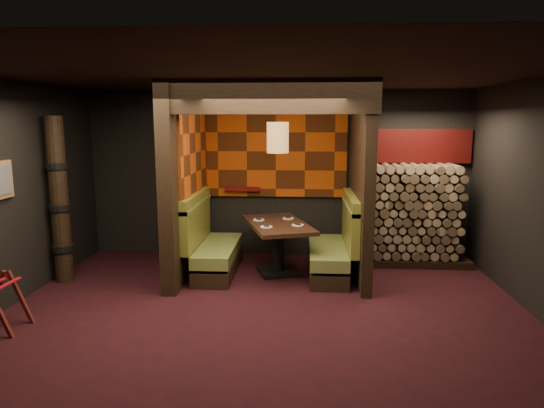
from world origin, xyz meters
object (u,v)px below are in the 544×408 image
at_px(firewood_stack, 416,215).
at_px(dining_table, 278,238).
at_px(booth_bench_left, 212,247).
at_px(booth_bench_right, 335,249).
at_px(pendant_lamp, 278,137).
at_px(totem_column, 59,202).

bearing_deg(firewood_stack, dining_table, -162.58).
distance_m(booth_bench_left, booth_bench_right, 1.89).
distance_m(booth_bench_right, pendant_lamp, 1.90).
bearing_deg(booth_bench_left, dining_table, 0.18).
height_order(pendant_lamp, firewood_stack, pendant_lamp).
xyz_separation_m(booth_bench_right, totem_column, (-3.98, -0.55, 0.79)).
xyz_separation_m(dining_table, firewood_stack, (2.22, 0.70, 0.25)).
height_order(booth_bench_left, pendant_lamp, pendant_lamp).
bearing_deg(booth_bench_right, pendant_lamp, -176.91).
height_order(booth_bench_right, pendant_lamp, pendant_lamp).
bearing_deg(booth_bench_right, firewood_stack, 27.35).
height_order(booth_bench_right, totem_column, totem_column).
xyz_separation_m(dining_table, pendant_lamp, (0.00, -0.05, 1.52)).
bearing_deg(totem_column, pendant_lamp, 9.18).
relative_size(booth_bench_right, totem_column, 0.67).
bearing_deg(dining_table, pendant_lamp, -90.00).
relative_size(booth_bench_right, dining_table, 0.94).
distance_m(booth_bench_left, pendant_lamp, 1.98).
height_order(booth_bench_right, dining_table, booth_bench_right).
distance_m(pendant_lamp, firewood_stack, 2.67).
bearing_deg(dining_table, booth_bench_left, -179.82).
height_order(booth_bench_left, dining_table, booth_bench_left).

